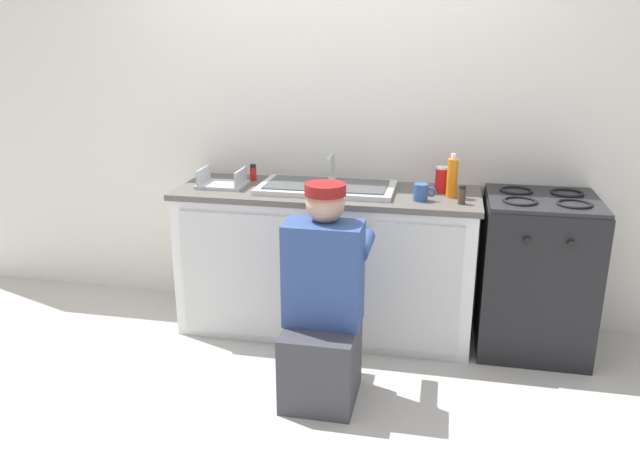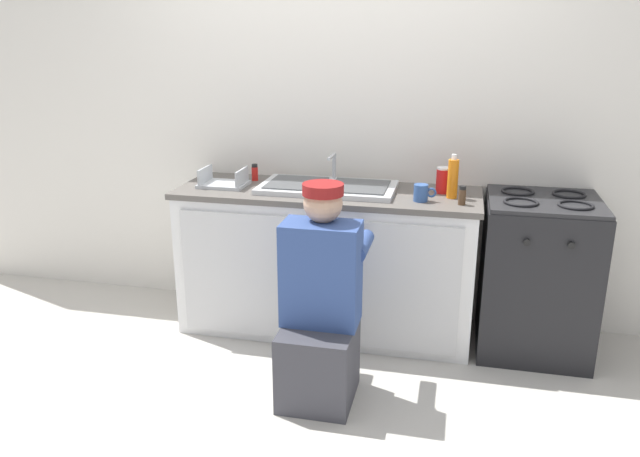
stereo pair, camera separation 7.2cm
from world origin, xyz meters
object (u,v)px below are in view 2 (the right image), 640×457
at_px(dish_rack_tray, 224,182).
at_px(spice_bottle_pepper, 462,196).
at_px(stove_range, 537,275).
at_px(plumber_person, 320,312).
at_px(spice_bottle_red, 255,172).
at_px(sink_double_basin, 328,187).
at_px(soap_bottle_orange, 453,178).
at_px(coffee_mug, 421,193).
at_px(soda_cup_red, 443,180).

bearing_deg(dish_rack_tray, spice_bottle_pepper, -4.46).
bearing_deg(stove_range, plumber_person, -145.20).
xyz_separation_m(stove_range, spice_bottle_red, (-1.73, 0.14, 0.49)).
distance_m(plumber_person, spice_bottle_red, 1.20).
bearing_deg(dish_rack_tray, sink_double_basin, 4.17).
bearing_deg(spice_bottle_red, spice_bottle_pepper, -12.97).
height_order(spice_bottle_red, dish_rack_tray, dish_rack_tray).
height_order(plumber_person, spice_bottle_pepper, plumber_person).
bearing_deg(soap_bottle_orange, spice_bottle_red, 172.56).
xyz_separation_m(spice_bottle_pepper, dish_rack_tray, (-1.42, 0.11, -0.03)).
relative_size(stove_range, plumber_person, 0.84).
distance_m(dish_rack_tray, coffee_mug, 1.20).
relative_size(spice_bottle_pepper, dish_rack_tray, 0.37).
bearing_deg(plumber_person, spice_bottle_red, 124.88).
bearing_deg(soda_cup_red, coffee_mug, -116.70).
xyz_separation_m(plumber_person, spice_bottle_pepper, (0.65, 0.61, 0.48)).
xyz_separation_m(sink_double_basin, soda_cup_red, (0.67, 0.08, 0.06)).
relative_size(plumber_person, spice_bottle_pepper, 10.52).
distance_m(spice_bottle_red, dish_rack_tray, 0.23).
bearing_deg(dish_rack_tray, plumber_person, -43.14).
distance_m(plumber_person, spice_bottle_pepper, 1.01).
relative_size(sink_double_basin, spice_bottle_red, 7.62).
distance_m(stove_range, plumber_person, 1.34).
bearing_deg(spice_bottle_red, plumber_person, -55.12).
bearing_deg(soda_cup_red, sink_double_basin, -173.12).
bearing_deg(sink_double_basin, spice_bottle_red, 164.59).
height_order(sink_double_basin, spice_bottle_pepper, sink_double_basin).
bearing_deg(soda_cup_red, spice_bottle_red, 177.20).
height_order(spice_bottle_red, coffee_mug, spice_bottle_red).
xyz_separation_m(dish_rack_tray, coffee_mug, (1.20, -0.09, 0.02)).
xyz_separation_m(sink_double_basin, plumber_person, (0.13, -0.77, -0.45)).
height_order(spice_bottle_pepper, soda_cup_red, soda_cup_red).
bearing_deg(soap_bottle_orange, dish_rack_tray, -178.97).
distance_m(soda_cup_red, dish_rack_tray, 1.31).
distance_m(stove_range, spice_bottle_pepper, 0.68).
xyz_separation_m(sink_double_basin, spice_bottle_red, (-0.50, 0.14, 0.03)).
bearing_deg(coffee_mug, plumber_person, -124.17).
xyz_separation_m(plumber_person, spice_bottle_red, (-0.63, 0.90, 0.48)).
bearing_deg(plumber_person, coffee_mug, 55.83).
xyz_separation_m(plumber_person, soap_bottle_orange, (0.59, 0.74, 0.54)).
height_order(soap_bottle_orange, coffee_mug, soap_bottle_orange).
bearing_deg(sink_double_basin, soap_bottle_orange, -1.75).
bearing_deg(plumber_person, soda_cup_red, 57.61).
bearing_deg(soap_bottle_orange, plumber_person, -128.54).
distance_m(spice_bottle_red, soda_cup_red, 1.17).
xyz_separation_m(stove_range, soap_bottle_orange, (-0.51, -0.02, 0.55)).
height_order(soda_cup_red, coffee_mug, soda_cup_red).
relative_size(plumber_person, spice_bottle_red, 10.52).
distance_m(plumber_person, coffee_mug, 0.90).
xyz_separation_m(stove_range, dish_rack_tray, (-1.87, -0.04, 0.46)).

